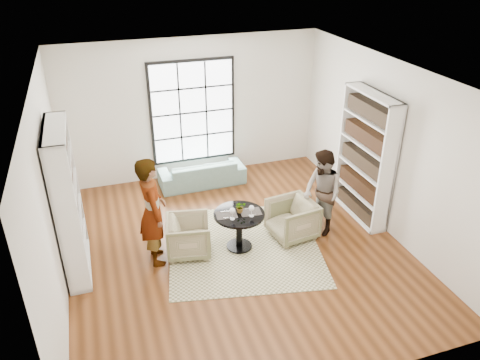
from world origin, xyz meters
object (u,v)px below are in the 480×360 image
object	(u,v)px
wine_glass_left	(232,211)
wine_glass_right	(252,209)
flower_centerpiece	(240,207)
person_left	(152,211)
armchair_left	(189,236)
armchair_right	(292,219)
sofa	(202,172)
person_right	(322,193)
pedestal_table	(239,223)

from	to	relation	value
wine_glass_left	wine_glass_right	world-z (taller)	wine_glass_left
wine_glass_right	flower_centerpiece	bearing A→B (deg)	126.95
person_left	wine_glass_right	xyz separation A→B (m)	(1.56, -0.27, -0.09)
armchair_left	person_left	world-z (taller)	person_left
person_left	wine_glass_right	bearing A→B (deg)	-101.39
armchair_right	wine_glass_right	xyz separation A→B (m)	(-0.82, -0.18, 0.48)
sofa	person_right	bearing A→B (deg)	122.06
person_left	flower_centerpiece	bearing A→B (deg)	-95.20
pedestal_table	wine_glass_right	size ratio (longest dim) A/B	4.24
person_left	flower_centerpiece	size ratio (longest dim) A/B	9.53
armchair_left	sofa	bearing A→B (deg)	-8.43
sofa	armchair_left	bearing A→B (deg)	70.00
flower_centerpiece	armchair_left	bearing A→B (deg)	174.36
sofa	armchair_right	xyz separation A→B (m)	(1.02, -2.42, 0.08)
armchair_left	wine_glass_left	bearing A→B (deg)	-99.63
armchair_right	wine_glass_left	xyz separation A→B (m)	(-1.15, -0.17, 0.49)
armchair_left	wine_glass_left	xyz separation A→B (m)	(0.68, -0.25, 0.50)
wine_glass_right	pedestal_table	bearing A→B (deg)	139.13
wine_glass_right	flower_centerpiece	world-z (taller)	wine_glass_right
armchair_left	wine_glass_left	world-z (taller)	wine_glass_left
pedestal_table	armchair_left	bearing A→B (deg)	171.79
sofa	wine_glass_right	xyz separation A→B (m)	(0.20, -2.61, 0.56)
pedestal_table	flower_centerpiece	world-z (taller)	flower_centerpiece
wine_glass_left	pedestal_table	bearing A→B (deg)	39.84
wine_glass_left	flower_centerpiece	distance (m)	0.26
wine_glass_right	sofa	bearing A→B (deg)	94.33
sofa	wine_glass_left	world-z (taller)	wine_glass_left
sofa	armchair_left	size ratio (longest dim) A/B	2.50
armchair_left	person_left	xyz separation A→B (m)	(-0.55, 0.00, 0.59)
sofa	wine_glass_right	size ratio (longest dim) A/B	8.99
armchair_right	person_left	world-z (taller)	person_left
pedestal_table	wine_glass_left	distance (m)	0.39
person_right	wine_glass_left	bearing A→B (deg)	-91.22
person_right	flower_centerpiece	world-z (taller)	person_right
armchair_left	pedestal_table	bearing A→B (deg)	-87.52
armchair_right	person_left	xyz separation A→B (m)	(-2.38, 0.08, 0.57)
armchair_left	person_right	size ratio (longest dim) A/B	0.46
sofa	armchair_left	world-z (taller)	armchair_left
person_right	armchair_left	bearing A→B (deg)	-98.96
wine_glass_right	flower_centerpiece	size ratio (longest dim) A/B	1.04
flower_centerpiece	wine_glass_left	bearing A→B (deg)	-138.58
pedestal_table	person_right	xyz separation A→B (m)	(1.54, 0.04, 0.28)
flower_centerpiece	pedestal_table	bearing A→B (deg)	-131.68
person_left	flower_centerpiece	distance (m)	1.43
sofa	wine_glass_left	size ratio (longest dim) A/B	8.57
armchair_left	armchair_right	bearing A→B (deg)	-81.92
person_left	sofa	bearing A→B (deg)	-31.92
person_right	sofa	bearing A→B (deg)	-154.02
wine_glass_left	flower_centerpiece	size ratio (longest dim) A/B	1.10
armchair_right	wine_glass_left	bearing A→B (deg)	-89.21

